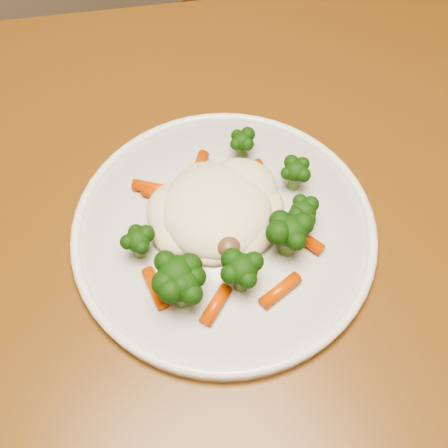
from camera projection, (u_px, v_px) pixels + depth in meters
name	position (u px, v px, depth m)	size (l,w,h in m)	color
dining_table	(179.00, 323.00, 0.61)	(1.46, 1.22, 0.75)	brown
plate	(224.00, 231.00, 0.55)	(0.30, 0.30, 0.01)	white
meal	(222.00, 223.00, 0.53)	(0.21, 0.19, 0.05)	#FDF1CA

